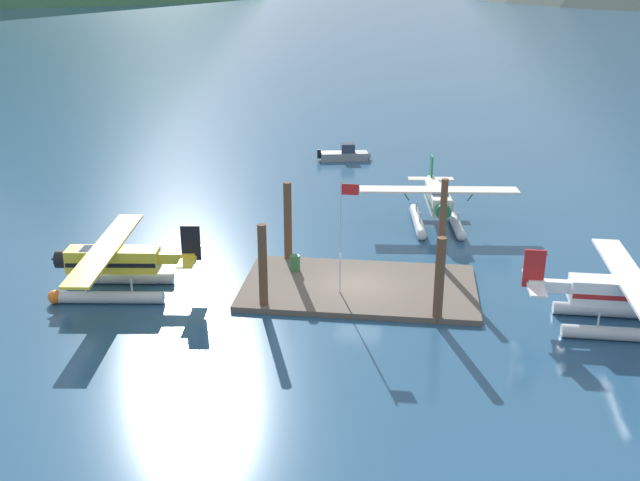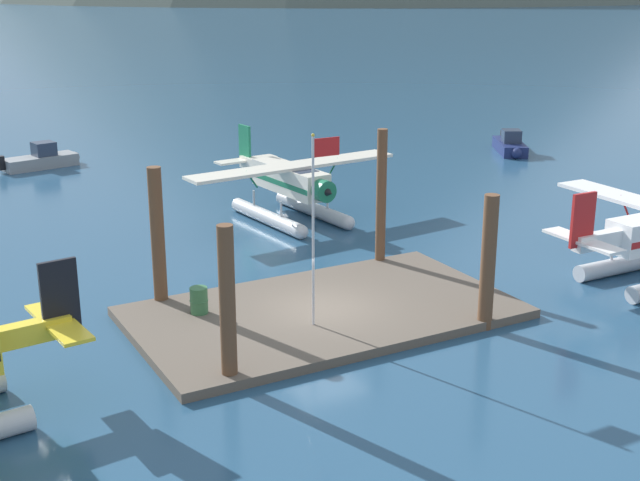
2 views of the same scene
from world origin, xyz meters
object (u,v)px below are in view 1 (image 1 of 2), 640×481
object	(u,v)px
mooring_buoy	(55,297)
seaplane_white_stbd_aft	(621,298)
boat_grey_open_north	(346,154)
flagpole	(343,224)
seaplane_cream_bow_right	(437,204)
fuel_drum	(295,263)
seaplane_yellow_port_aft	(113,266)

from	to	relation	value
mooring_buoy	seaplane_white_stbd_aft	xyz separation A→B (m)	(28.21, 0.72, 1.21)
seaplane_white_stbd_aft	boat_grey_open_north	distance (m)	35.00
flagpole	seaplane_white_stbd_aft	bearing A→B (deg)	-7.80
flagpole	mooring_buoy	world-z (taller)	flagpole
flagpole	seaplane_white_stbd_aft	world-z (taller)	flagpole
mooring_buoy	seaplane_cream_bow_right	distance (m)	24.72
fuel_drum	mooring_buoy	bearing A→B (deg)	-156.06
flagpole	boat_grey_open_north	bearing A→B (deg)	94.87
fuel_drum	mooring_buoy	distance (m)	12.87
flagpole	mooring_buoy	bearing A→B (deg)	-170.06
flagpole	fuel_drum	bearing A→B (deg)	137.98
mooring_buoy	flagpole	bearing A→B (deg)	9.94
flagpole	seaplane_yellow_port_aft	world-z (taller)	flagpole
mooring_buoy	seaplane_cream_bow_right	world-z (taller)	seaplane_cream_bow_right
mooring_buoy	seaplane_yellow_port_aft	distance (m)	3.30
seaplane_white_stbd_aft	seaplane_cream_bow_right	world-z (taller)	same
mooring_buoy	seaplane_yellow_port_aft	size ratio (longest dim) A/B	0.07
mooring_buoy	fuel_drum	bearing A→B (deg)	23.94
flagpole	fuel_drum	distance (m)	5.18
flagpole	fuel_drum	xyz separation A→B (m)	(-2.93, 2.64, -3.35)
flagpole	boat_grey_open_north	xyz separation A→B (m)	(-2.49, 29.25, -3.60)
seaplane_cream_bow_right	flagpole	bearing A→B (deg)	-113.35
seaplane_cream_bow_right	boat_grey_open_north	distance (m)	18.87
seaplane_white_stbd_aft	seaplane_yellow_port_aft	xyz separation A→B (m)	(-25.60, 0.89, 0.00)
seaplane_cream_bow_right	seaplane_yellow_port_aft	size ratio (longest dim) A/B	1.00
fuel_drum	seaplane_white_stbd_aft	bearing A→B (deg)	-15.28
seaplane_yellow_port_aft	boat_grey_open_north	world-z (taller)	seaplane_yellow_port_aft
flagpole	seaplane_white_stbd_aft	distance (m)	13.88
boat_grey_open_north	fuel_drum	bearing A→B (deg)	-90.95
flagpole	seaplane_cream_bow_right	distance (m)	13.36
seaplane_cream_bow_right	boat_grey_open_north	size ratio (longest dim) A/B	2.17
fuel_drum	seaplane_yellow_port_aft	world-z (taller)	seaplane_yellow_port_aft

